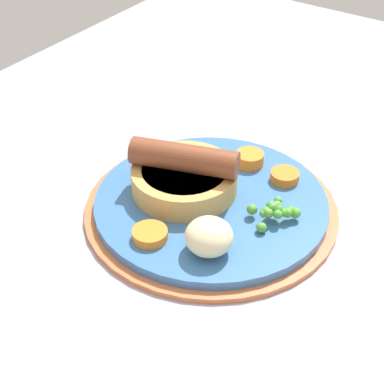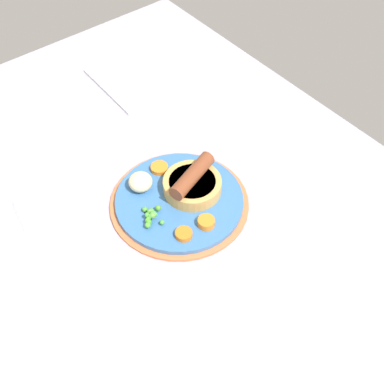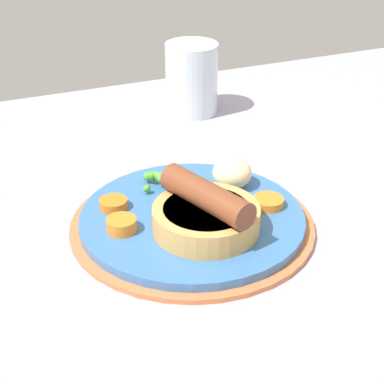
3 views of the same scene
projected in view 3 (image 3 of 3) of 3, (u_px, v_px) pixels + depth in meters
dining_table at (201, 231)px, 64.73cm from camera, size 110.00×80.00×3.00cm
dinner_plate at (192, 222)px, 62.40cm from camera, size 23.75×23.75×1.40cm
sausage_pudding at (206, 213)px, 58.80cm from camera, size 9.99×10.35×4.97cm
pea_pile at (162, 178)px, 66.25cm from camera, size 5.24×4.38×1.83cm
potato_chunk_0 at (232, 173)px, 66.19cm from camera, size 5.67×5.68×3.12cm
carrot_slice_0 at (268, 202)px, 63.22cm from camera, size 3.86×3.86×0.86cm
carrot_slice_1 at (122, 225)px, 59.23cm from camera, size 3.08×3.08×1.26cm
carrot_slice_3 at (114, 204)px, 62.87cm from camera, size 3.40×3.40×0.92cm
drinking_glass at (192, 79)px, 85.87cm from camera, size 7.05×7.05×9.50cm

